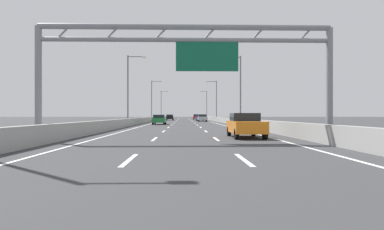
{
  "coord_description": "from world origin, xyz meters",
  "views": [
    {
      "loc": [
        -0.1,
        1.98,
        1.42
      ],
      "look_at": [
        1.4,
        62.18,
        1.38
      ],
      "focal_mm": 31.31,
      "sensor_mm": 36.0,
      "label": 1
    }
  ],
  "objects_px": {
    "streetlamp_left_mid": "(130,86)",
    "streetlamp_left_far": "(153,98)",
    "blue_car": "(200,118)",
    "streetlamp_left_distant": "(162,103)",
    "sign_gantry": "(188,52)",
    "orange_car": "(245,125)",
    "silver_car": "(202,118)",
    "green_car": "(159,119)",
    "streetlamp_right_far": "(215,98)",
    "red_car": "(196,117)",
    "streetlamp_right_mid": "(239,86)",
    "streetlamp_right_distant": "(206,103)",
    "black_car": "(170,117)"
  },
  "relations": [
    {
      "from": "green_car",
      "to": "black_car",
      "type": "height_order",
      "value": "black_car"
    },
    {
      "from": "black_car",
      "to": "blue_car",
      "type": "bearing_deg",
      "value": -39.97
    },
    {
      "from": "red_car",
      "to": "streetlamp_right_distant",
      "type": "bearing_deg",
      "value": 74.35
    },
    {
      "from": "streetlamp_right_mid",
      "to": "green_car",
      "type": "bearing_deg",
      "value": 162.26
    },
    {
      "from": "streetlamp_right_distant",
      "to": "red_car",
      "type": "xyz_separation_m",
      "value": [
        -3.82,
        -13.63,
        -4.6
      ]
    },
    {
      "from": "streetlamp_left_distant",
      "to": "green_car",
      "type": "height_order",
      "value": "streetlamp_left_distant"
    },
    {
      "from": "blue_car",
      "to": "streetlamp_right_distant",
      "type": "bearing_deg",
      "value": 83.7
    },
    {
      "from": "black_car",
      "to": "silver_car",
      "type": "relative_size",
      "value": 0.96
    },
    {
      "from": "blue_car",
      "to": "sign_gantry",
      "type": "bearing_deg",
      "value": -93.38
    },
    {
      "from": "sign_gantry",
      "to": "blue_car",
      "type": "xyz_separation_m",
      "value": [
        3.64,
        61.65,
        -4.09
      ]
    },
    {
      "from": "green_car",
      "to": "orange_car",
      "type": "distance_m",
      "value": 29.44
    },
    {
      "from": "green_car",
      "to": "blue_car",
      "type": "distance_m",
      "value": 31.46
    },
    {
      "from": "streetlamp_left_mid",
      "to": "streetlamp_left_far",
      "type": "relative_size",
      "value": 1.0
    },
    {
      "from": "sign_gantry",
      "to": "orange_car",
      "type": "bearing_deg",
      "value": 35.8
    },
    {
      "from": "streetlamp_left_mid",
      "to": "streetlamp_right_far",
      "type": "bearing_deg",
      "value": 66.1
    },
    {
      "from": "streetlamp_right_distant",
      "to": "orange_car",
      "type": "bearing_deg",
      "value": -92.3
    },
    {
      "from": "streetlamp_left_distant",
      "to": "green_car",
      "type": "xyz_separation_m",
      "value": [
        3.78,
        -63.82,
        -4.65
      ]
    },
    {
      "from": "streetlamp_left_far",
      "to": "blue_car",
      "type": "xyz_separation_m",
      "value": [
        11.26,
        0.43,
        -4.64
      ]
    },
    {
      "from": "orange_car",
      "to": "silver_car",
      "type": "bearing_deg",
      "value": 89.93
    },
    {
      "from": "streetlamp_left_mid",
      "to": "streetlamp_right_far",
      "type": "height_order",
      "value": "same"
    },
    {
      "from": "green_car",
      "to": "black_car",
      "type": "bearing_deg",
      "value": 89.97
    },
    {
      "from": "orange_car",
      "to": "blue_car",
      "type": "bearing_deg",
      "value": 89.97
    },
    {
      "from": "streetlamp_right_distant",
      "to": "black_car",
      "type": "bearing_deg",
      "value": -112.4
    },
    {
      "from": "streetlamp_right_far",
      "to": "streetlamp_left_distant",
      "type": "height_order",
      "value": "same"
    },
    {
      "from": "streetlamp_left_mid",
      "to": "red_car",
      "type": "distance_m",
      "value": 55.09
    },
    {
      "from": "streetlamp_right_far",
      "to": "silver_car",
      "type": "bearing_deg",
      "value": -111.42
    },
    {
      "from": "streetlamp_right_far",
      "to": "red_car",
      "type": "xyz_separation_m",
      "value": [
        -3.82,
        20.06,
        -4.6
      ]
    },
    {
      "from": "streetlamp_right_far",
      "to": "streetlamp_right_distant",
      "type": "relative_size",
      "value": 1.0
    },
    {
      "from": "streetlamp_right_far",
      "to": "silver_car",
      "type": "height_order",
      "value": "streetlamp_right_far"
    },
    {
      "from": "red_car",
      "to": "streetlamp_left_far",
      "type": "bearing_deg",
      "value": -118.98
    },
    {
      "from": "sign_gantry",
      "to": "streetlamp_right_mid",
      "type": "bearing_deg",
      "value": 75.12
    },
    {
      "from": "streetlamp_right_distant",
      "to": "streetlamp_left_mid",
      "type": "bearing_deg",
      "value": -102.49
    },
    {
      "from": "blue_car",
      "to": "red_car",
      "type": "height_order",
      "value": "red_car"
    },
    {
      "from": "silver_car",
      "to": "red_car",
      "type": "bearing_deg",
      "value": 90.35
    },
    {
      "from": "streetlamp_left_mid",
      "to": "streetlamp_left_distant",
      "type": "height_order",
      "value": "same"
    },
    {
      "from": "blue_car",
      "to": "streetlamp_left_distant",
      "type": "bearing_deg",
      "value": 108.7
    },
    {
      "from": "green_car",
      "to": "silver_car",
      "type": "distance_m",
      "value": 22.16
    },
    {
      "from": "streetlamp_left_far",
      "to": "green_car",
      "type": "height_order",
      "value": "streetlamp_left_far"
    },
    {
      "from": "streetlamp_left_mid",
      "to": "streetlamp_right_distant",
      "type": "distance_m",
      "value": 69.03
    },
    {
      "from": "streetlamp_left_mid",
      "to": "streetlamp_right_mid",
      "type": "xyz_separation_m",
      "value": [
        14.93,
        0.0,
        0.0
      ]
    },
    {
      "from": "streetlamp_left_mid",
      "to": "streetlamp_left_far",
      "type": "xyz_separation_m",
      "value": [
        0.0,
        33.7,
        0.0
      ]
    },
    {
      "from": "streetlamp_right_far",
      "to": "green_car",
      "type": "distance_m",
      "value": 32.46
    },
    {
      "from": "sign_gantry",
      "to": "blue_car",
      "type": "distance_m",
      "value": 61.89
    },
    {
      "from": "red_car",
      "to": "streetlamp_left_mid",
      "type": "bearing_deg",
      "value": -101.68
    },
    {
      "from": "sign_gantry",
      "to": "green_car",
      "type": "relative_size",
      "value": 3.56
    },
    {
      "from": "orange_car",
      "to": "streetlamp_left_distant",
      "type": "bearing_deg",
      "value": 96.93
    },
    {
      "from": "red_car",
      "to": "green_car",
      "type": "bearing_deg",
      "value": -98.31
    },
    {
      "from": "sign_gantry",
      "to": "blue_car",
      "type": "height_order",
      "value": "sign_gantry"
    },
    {
      "from": "streetlamp_right_mid",
      "to": "streetlamp_left_far",
      "type": "height_order",
      "value": "same"
    },
    {
      "from": "streetlamp_left_far",
      "to": "black_car",
      "type": "relative_size",
      "value": 2.25
    }
  ]
}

